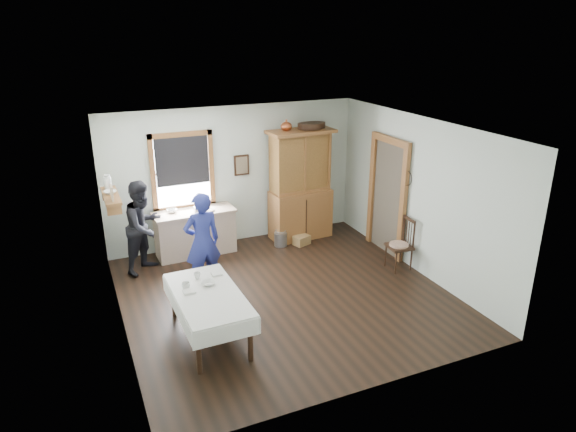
{
  "coord_description": "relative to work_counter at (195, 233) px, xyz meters",
  "views": [
    {
      "loc": [
        -2.9,
        -6.73,
        4.09
      ],
      "look_at": [
        0.18,
        0.3,
        1.23
      ],
      "focal_mm": 32.0,
      "sensor_mm": 36.0,
      "label": 1
    }
  ],
  "objects": [
    {
      "name": "wall_shelf",
      "position": [
        -1.46,
        -0.62,
        1.14
      ],
      "size": [
        0.24,
        1.0,
        0.44
      ],
      "color": "#9B6830",
      "rests_on": "room"
    },
    {
      "name": "table_cup_b",
      "position": [
        -0.54,
        -2.33,
        0.29
      ],
      "size": [
        0.12,
        0.12,
        0.09
      ],
      "primitive_type": "imported",
      "rotation": [
        0.0,
        0.0,
        0.21
      ],
      "color": "silver",
      "rests_on": "dining_table"
    },
    {
      "name": "counter_book",
      "position": [
        0.15,
        -0.09,
        0.44
      ],
      "size": [
        0.2,
        0.24,
        0.02
      ],
      "primitive_type": "imported",
      "rotation": [
        0.0,
        0.0,
        0.26
      ],
      "color": "#6D5E49",
      "rests_on": "work_counter"
    },
    {
      "name": "woman_blue",
      "position": [
        -0.21,
        -1.39,
        0.33
      ],
      "size": [
        0.59,
        0.42,
        1.53
      ],
      "primitive_type": "imported",
      "rotation": [
        0.0,
        0.0,
        3.23
      ],
      "color": "navy",
      "rests_on": "room"
    },
    {
      "name": "work_counter",
      "position": [
        0.0,
        0.0,
        0.0
      ],
      "size": [
        1.52,
        0.63,
        0.86
      ],
      "primitive_type": "cube",
      "rotation": [
        0.0,
        0.0,
        0.04
      ],
      "color": "tan",
      "rests_on": "room"
    },
    {
      "name": "shelf_bowl",
      "position": [
        -1.46,
        -0.61,
        1.17
      ],
      "size": [
        0.22,
        0.22,
        0.05
      ],
      "primitive_type": "imported",
      "color": "silver",
      "rests_on": "wall_shelf"
    },
    {
      "name": "rug_beater",
      "position": [
        3.36,
        -1.86,
        1.29
      ],
      "size": [
        0.01,
        0.27,
        0.27
      ],
      "primitive_type": "torus",
      "rotation": [
        0.0,
        1.57,
        0.0
      ],
      "color": "black",
      "rests_on": "room"
    },
    {
      "name": "dining_table",
      "position": [
        -0.52,
        -2.81,
        -0.09
      ],
      "size": [
        0.93,
        1.71,
        0.68
      ],
      "primitive_type": "cube",
      "rotation": [
        0.0,
        0.0,
        0.02
      ],
      "color": "silver",
      "rests_on": "room"
    },
    {
      "name": "table_bowl",
      "position": [
        -0.44,
        -2.58,
        0.27
      ],
      "size": [
        0.23,
        0.23,
        0.05
      ],
      "primitive_type": "imported",
      "rotation": [
        0.0,
        0.0,
        0.1
      ],
      "color": "silver",
      "rests_on": "dining_table"
    },
    {
      "name": "table_cup_a",
      "position": [
        -0.75,
        -2.56,
        0.29
      ],
      "size": [
        0.15,
        0.15,
        0.09
      ],
      "primitive_type": "imported",
      "rotation": [
        0.0,
        0.0,
        0.3
      ],
      "color": "silver",
      "rests_on": "dining_table"
    },
    {
      "name": "counter_bowl",
      "position": [
        -0.38,
        0.09,
        0.46
      ],
      "size": [
        0.23,
        0.23,
        0.06
      ],
      "primitive_type": "imported",
      "rotation": [
        0.0,
        0.0,
        0.2
      ],
      "color": "silver",
      "rests_on": "work_counter"
    },
    {
      "name": "figure_dark",
      "position": [
        -0.96,
        -0.32,
        0.33
      ],
      "size": [
        0.94,
        0.92,
        1.52
      ],
      "primitive_type": "imported",
      "rotation": [
        0.0,
        0.0,
        0.69
      ],
      "color": "black",
      "rests_on": "room"
    },
    {
      "name": "window",
      "position": [
        -0.09,
        0.31,
        1.19
      ],
      "size": [
        1.18,
        0.07,
        1.48
      ],
      "color": "white",
      "rests_on": "room"
    },
    {
      "name": "framed_picture",
      "position": [
        1.06,
        0.3,
        1.12
      ],
      "size": [
        0.3,
        0.04,
        0.4
      ],
      "primitive_type": "cube",
      "color": "#321C11",
      "rests_on": "room"
    },
    {
      "name": "doorway",
      "position": [
        3.37,
        -1.31,
        0.73
      ],
      "size": [
        0.09,
        1.14,
        2.22
      ],
      "color": "#4C4336",
      "rests_on": "room"
    },
    {
      "name": "china_hutch",
      "position": [
        2.17,
        -0.03,
        0.68
      ],
      "size": [
        1.33,
        0.69,
        2.21
      ],
      "primitive_type": "cube",
      "rotation": [
        0.0,
        0.0,
        0.06
      ],
      "color": "#9B6830",
      "rests_on": "room"
    },
    {
      "name": "spindle_chair",
      "position": [
        3.15,
        -2.08,
        0.04
      ],
      "size": [
        0.47,
        0.47,
        0.94
      ],
      "primitive_type": "cube",
      "rotation": [
        0.0,
        0.0,
        -0.09
      ],
      "color": "#321C11",
      "rests_on": "room"
    },
    {
      "name": "wicker_basket",
      "position": [
        2.02,
        -0.42,
        -0.34
      ],
      "size": [
        0.37,
        0.31,
        0.18
      ],
      "primitive_type": "cube",
      "rotation": [
        0.0,
        0.0,
        0.33
      ],
      "color": "olive",
      "rests_on": "room"
    },
    {
      "name": "pail",
      "position": [
        1.61,
        -0.3,
        -0.29
      ],
      "size": [
        0.28,
        0.28,
        0.27
      ],
      "primitive_type": "cube",
      "rotation": [
        0.0,
        0.0,
        -0.12
      ],
      "color": "gray",
      "rests_on": "room"
    },
    {
      "name": "room",
      "position": [
        0.91,
        -2.16,
        0.92
      ],
      "size": [
        5.01,
        5.01,
        2.7
      ],
      "color": "black",
      "rests_on": "ground"
    }
  ]
}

